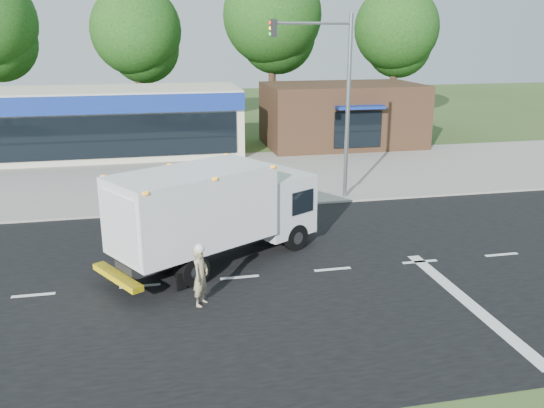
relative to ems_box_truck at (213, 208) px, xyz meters
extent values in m
plane|color=#385123|center=(3.60, -1.33, -1.88)|extent=(120.00, 120.00, 0.00)
cube|color=black|center=(3.60, -1.33, -1.87)|extent=(60.00, 14.00, 0.02)
cube|color=gray|center=(3.60, 6.87, -1.82)|extent=(60.00, 2.40, 0.12)
cube|color=gray|center=(3.60, 12.67, -1.87)|extent=(60.00, 9.00, 0.02)
cube|color=silver|center=(-5.40, -1.33, -1.86)|extent=(1.20, 0.15, 0.01)
cube|color=silver|center=(-2.40, -1.33, -1.86)|extent=(1.20, 0.15, 0.01)
cube|color=silver|center=(0.60, -1.33, -1.86)|extent=(1.20, 0.15, 0.01)
cube|color=silver|center=(3.60, -1.33, -1.86)|extent=(1.20, 0.15, 0.01)
cube|color=silver|center=(6.60, -1.33, -1.86)|extent=(1.20, 0.15, 0.01)
cube|color=silver|center=(9.60, -1.33, -1.86)|extent=(1.20, 0.15, 0.01)
cube|color=silver|center=(6.60, -4.33, -1.86)|extent=(0.40, 7.00, 0.01)
cube|color=black|center=(-0.69, -0.41, -1.18)|extent=(4.77, 3.35, 0.35)
cube|color=silver|center=(2.34, 1.37, -0.34)|extent=(2.78, 2.84, 2.08)
cube|color=black|center=(3.15, 1.84, -0.15)|extent=(1.08, 1.70, 0.89)
cube|color=white|center=(-0.69, -0.41, 0.20)|extent=(5.47, 4.55, 2.33)
cube|color=silver|center=(-2.85, -1.66, 0.15)|extent=(1.05, 1.74, 1.88)
cube|color=yellow|center=(-3.00, -1.75, -1.33)|extent=(1.50, 2.22, 0.18)
cube|color=orange|center=(-0.69, -0.41, 1.34)|extent=(5.32, 4.48, 0.08)
cylinder|color=black|center=(1.91, 2.20, -1.40)|extent=(0.97, 0.74, 0.95)
cylinder|color=black|center=(2.86, 0.58, -1.40)|extent=(0.97, 0.74, 0.95)
cylinder|color=black|center=(-1.79, 0.10, -1.40)|extent=(0.97, 0.74, 0.95)
cylinder|color=black|center=(-0.79, -1.61, -1.40)|extent=(0.97, 0.74, 0.95)
imported|color=tan|center=(-0.71, -2.90, -1.03)|extent=(0.66, 0.74, 1.69)
sphere|color=white|center=(-0.71, -2.90, -0.21)|extent=(0.28, 0.28, 0.28)
cube|color=beige|center=(-5.40, 18.67, 0.12)|extent=(18.00, 6.00, 4.00)
cube|color=navy|center=(-5.40, 15.62, 1.52)|extent=(18.00, 0.30, 1.00)
cube|color=black|center=(-5.40, 15.62, -0.28)|extent=(17.00, 0.12, 2.40)
cube|color=#382316|center=(10.60, 18.67, 0.12)|extent=(10.00, 6.00, 4.00)
cube|color=navy|center=(10.60, 15.57, 1.02)|extent=(3.00, 1.20, 0.20)
cube|color=black|center=(10.60, 15.62, -0.38)|extent=(3.00, 0.12, 2.20)
cylinder|color=gray|center=(6.60, 6.27, 2.12)|extent=(0.18, 0.18, 8.00)
cylinder|color=gray|center=(4.90, 6.27, 5.72)|extent=(3.40, 0.12, 0.12)
cube|color=black|center=(3.30, 6.27, 5.52)|extent=(0.25, 0.25, 0.70)
cylinder|color=#332114|center=(-2.40, 26.67, 1.55)|extent=(0.56, 0.56, 6.86)
sphere|color=#184012|center=(-2.40, 26.67, 5.47)|extent=(6.47, 6.47, 6.47)
sphere|color=#184012|center=(-1.90, 27.17, 4.20)|extent=(5.10, 5.10, 5.10)
cylinder|color=#332114|center=(7.60, 26.67, 2.04)|extent=(0.56, 0.56, 7.84)
sphere|color=#184012|center=(7.60, 26.67, 6.52)|extent=(7.39, 7.39, 7.39)
sphere|color=#184012|center=(8.10, 27.17, 5.07)|extent=(5.82, 5.82, 5.82)
cylinder|color=#332114|center=(17.60, 26.67, 1.62)|extent=(0.56, 0.56, 7.00)
sphere|color=#184012|center=(17.60, 26.67, 5.62)|extent=(6.60, 6.60, 6.60)
sphere|color=#184012|center=(18.10, 27.17, 4.32)|extent=(5.20, 5.20, 5.20)
camera|label=1|loc=(-1.82, -17.50, 5.43)|focal=38.00mm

